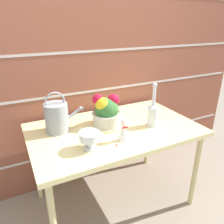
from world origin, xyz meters
The scene contains 9 objects.
ground_plane centered at (0.00, 0.00, 0.00)m, with size 12.00×12.00×0.00m, color gray.
brick_wall centered at (0.00, 0.49, 1.10)m, with size 3.60×0.08×2.20m.
patio_table centered at (0.00, 0.00, 0.68)m, with size 1.31×0.81×0.74m.
watering_can centered at (-0.41, 0.14, 0.86)m, with size 0.32×0.17×0.31m.
crystal_pedestal_bowl centered at (-0.28, -0.20, 0.83)m, with size 0.15×0.15×0.12m.
flower_planter centered at (-0.03, 0.08, 0.86)m, with size 0.24×0.24×0.26m.
glass_decanter centered at (0.29, -0.10, 0.85)m, with size 0.08×0.08×0.36m.
figurine_vase centered at (-0.03, -0.20, 0.81)m, with size 0.08×0.08×0.17m.
fallen_petal centered at (-0.11, -0.25, 0.74)m, with size 0.01×0.01×0.01m.
Camera 1 is at (-0.71, -1.38, 1.52)m, focal length 35.00 mm.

